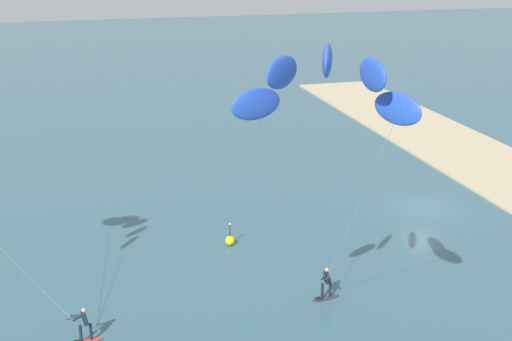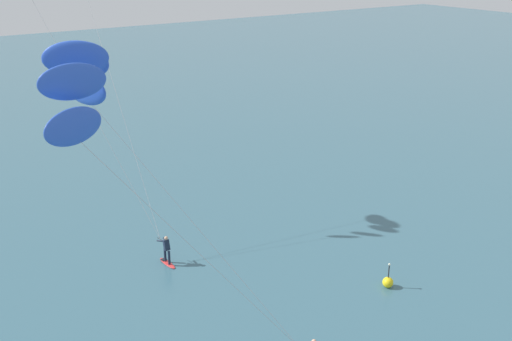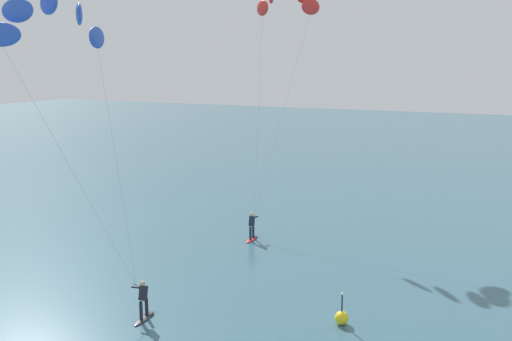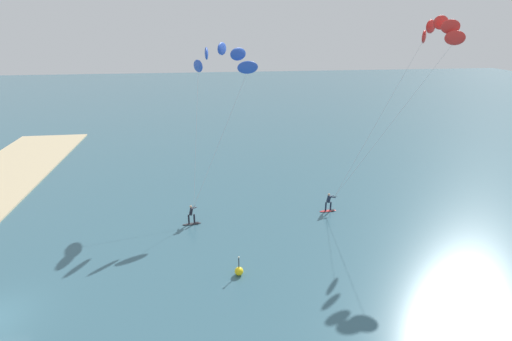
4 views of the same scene
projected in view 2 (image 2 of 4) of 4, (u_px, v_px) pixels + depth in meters
The scene contains 2 objects.
kitesurfer_nearshore at pixel (89, 96), 19.58m from camera, with size 9.67×7.19×13.78m.
marker_buoy at pixel (388, 282), 31.36m from camera, with size 0.56×0.56×1.38m.
Camera 2 is at (-23.32, -5.04, 16.61)m, focal length 42.92 mm.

